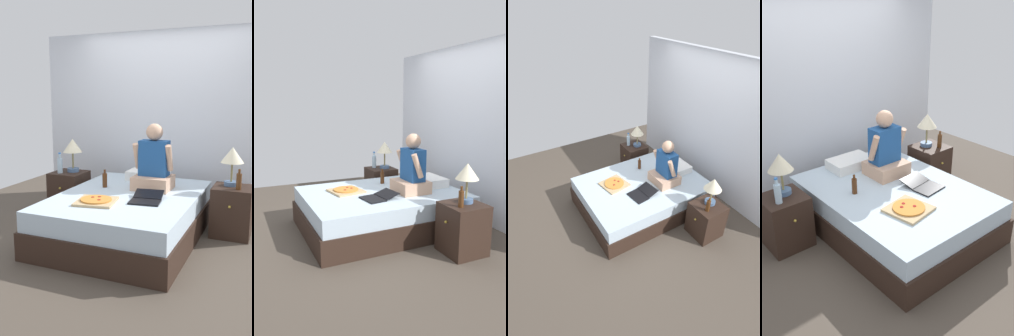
# 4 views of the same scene
# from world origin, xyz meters

# --- Properties ---
(ground_plane) EXTENTS (5.81, 5.81, 0.00)m
(ground_plane) POSITION_xyz_m (0.00, 0.00, 0.00)
(ground_plane) COLOR #4C4238
(wall_back) EXTENTS (3.81, 0.12, 2.50)m
(wall_back) POSITION_xyz_m (0.00, 1.42, 1.25)
(wall_back) COLOR silver
(wall_back) RESTS_ON ground
(bed) EXTENTS (1.56, 2.11, 0.50)m
(bed) POSITION_xyz_m (0.00, 0.00, 0.25)
(bed) COLOR black
(bed) RESTS_ON ground
(nightstand_left) EXTENTS (0.44, 0.47, 0.58)m
(nightstand_left) POSITION_xyz_m (-1.09, 0.49, 0.29)
(nightstand_left) COLOR black
(nightstand_left) RESTS_ON ground
(lamp_on_left_nightstand) EXTENTS (0.26, 0.26, 0.45)m
(lamp_on_left_nightstand) POSITION_xyz_m (-1.05, 0.54, 0.91)
(lamp_on_left_nightstand) COLOR #4C6B93
(lamp_on_left_nightstand) RESTS_ON nightstand_left
(water_bottle) EXTENTS (0.07, 0.07, 0.28)m
(water_bottle) POSITION_xyz_m (-1.17, 0.40, 0.69)
(water_bottle) COLOR silver
(water_bottle) RESTS_ON nightstand_left
(nightstand_right) EXTENTS (0.44, 0.47, 0.58)m
(nightstand_right) POSITION_xyz_m (1.09, 0.49, 0.29)
(nightstand_right) COLOR black
(nightstand_right) RESTS_ON ground
(lamp_on_right_nightstand) EXTENTS (0.26, 0.26, 0.45)m
(lamp_on_right_nightstand) POSITION_xyz_m (1.06, 0.54, 0.91)
(lamp_on_right_nightstand) COLOR #4C6B93
(lamp_on_right_nightstand) RESTS_ON nightstand_right
(beer_bottle) EXTENTS (0.06, 0.06, 0.23)m
(beer_bottle) POSITION_xyz_m (1.16, 0.39, 0.67)
(beer_bottle) COLOR #512D14
(beer_bottle) RESTS_ON nightstand_right
(pillow) EXTENTS (0.52, 0.34, 0.12)m
(pillow) POSITION_xyz_m (-0.05, 0.78, 0.56)
(pillow) COLOR white
(pillow) RESTS_ON bed
(person_seated) EXTENTS (0.47, 0.40, 0.78)m
(person_seated) POSITION_xyz_m (0.17, 0.35, 0.79)
(person_seated) COLOR tan
(person_seated) RESTS_ON bed
(laptop) EXTENTS (0.37, 0.45, 0.07)m
(laptop) POSITION_xyz_m (0.28, -0.19, 0.52)
(laptop) COLOR black
(laptop) RESTS_ON bed
(pizza_box) EXTENTS (0.46, 0.46, 0.05)m
(pizza_box) POSITION_xyz_m (-0.19, -0.44, 0.52)
(pizza_box) COLOR tan
(pizza_box) RESTS_ON bed
(beer_bottle_on_bed) EXTENTS (0.06, 0.06, 0.22)m
(beer_bottle_on_bed) POSITION_xyz_m (-0.40, 0.19, 0.59)
(beer_bottle_on_bed) COLOR #4C2811
(beer_bottle_on_bed) RESTS_ON bed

